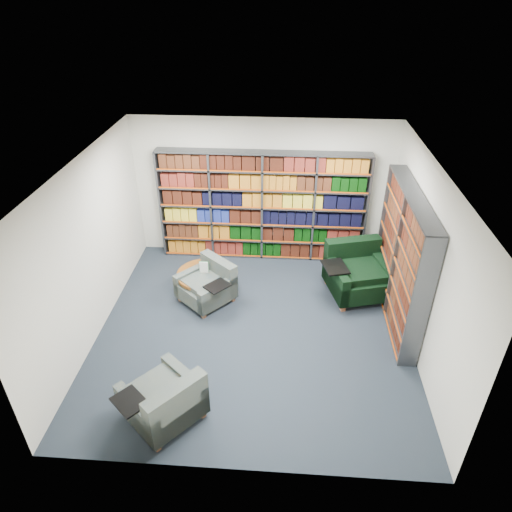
# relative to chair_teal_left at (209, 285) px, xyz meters

# --- Properties ---
(room_shell) EXTENTS (5.02, 5.02, 2.82)m
(room_shell) POSITION_rel_chair_teal_left_xyz_m (0.84, -0.78, 1.10)
(room_shell) COLOR black
(room_shell) RESTS_ON ground
(bookshelf_back) EXTENTS (4.00, 0.28, 2.20)m
(bookshelf_back) POSITION_rel_chair_teal_left_xyz_m (0.84, 1.56, 0.80)
(bookshelf_back) COLOR #47494F
(bookshelf_back) RESTS_ON ground
(bookshelf_right) EXTENTS (0.28, 2.50, 2.20)m
(bookshelf_right) POSITION_rel_chair_teal_left_xyz_m (3.18, -0.18, 0.80)
(bookshelf_right) COLOR #47494F
(bookshelf_right) RESTS_ON ground
(chair_teal_left) EXTENTS (1.14, 1.14, 0.74)m
(chair_teal_left) POSITION_rel_chair_teal_left_xyz_m (0.00, 0.00, 0.00)
(chair_teal_left) COLOR #0A233C
(chair_teal_left) RESTS_ON ground
(chair_green_right) EXTENTS (1.33, 1.24, 0.92)m
(chair_green_right) POSITION_rel_chair_teal_left_xyz_m (2.61, 0.44, 0.08)
(chair_green_right) COLOR black
(chair_green_right) RESTS_ON ground
(chair_teal_front) EXTENTS (1.22, 1.22, 0.79)m
(chair_teal_front) POSITION_rel_chair_teal_left_xyz_m (-0.14, -2.64, 0.02)
(chair_teal_front) COLOR #0A233C
(chair_teal_front) RESTS_ON ground
(coffee_table) EXTENTS (0.98, 0.98, 0.69)m
(coffee_table) POSITION_rel_chair_teal_left_xyz_m (-0.10, 0.13, 0.07)
(coffee_table) COLOR brown
(coffee_table) RESTS_ON ground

